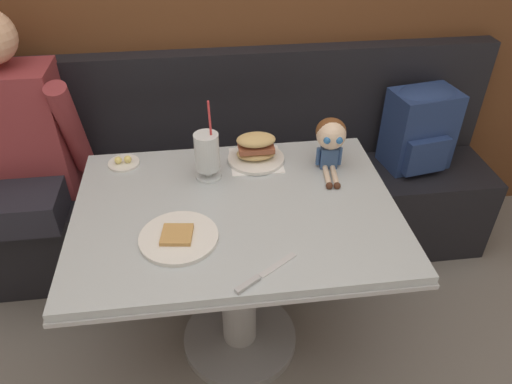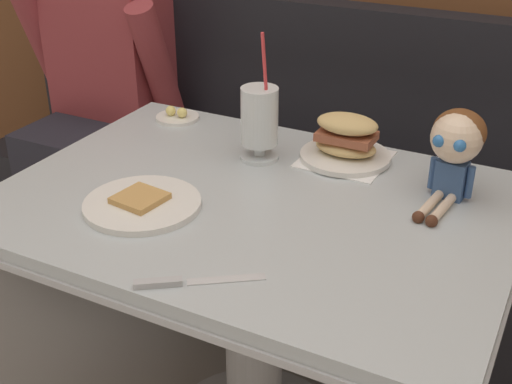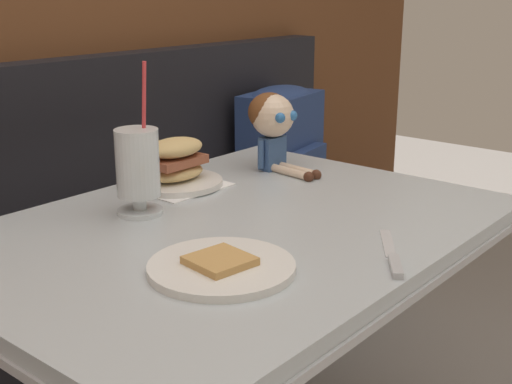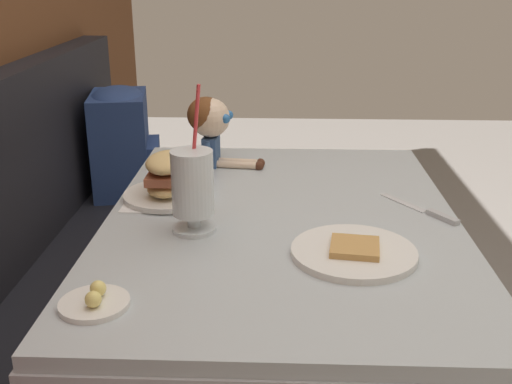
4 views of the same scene
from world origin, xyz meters
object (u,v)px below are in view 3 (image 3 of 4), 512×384
at_px(sandwich_plate, 176,167).
at_px(butter_knife, 393,260).
at_px(toast_plate, 221,266).
at_px(backpack, 282,141).
at_px(seated_doll, 273,120).
at_px(milkshake_glass, 138,167).

bearing_deg(sandwich_plate, butter_knife, -97.41).
distance_m(toast_plate, butter_knife, 0.30).
xyz_separation_m(toast_plate, sandwich_plate, (0.30, 0.42, 0.04)).
bearing_deg(toast_plate, butter_knife, -42.84).
bearing_deg(backpack, butter_knife, -133.79).
height_order(toast_plate, seated_doll, seated_doll).
height_order(butter_knife, seated_doll, seated_doll).
relative_size(milkshake_glass, sandwich_plate, 1.44).
relative_size(seated_doll, backpack, 0.55).
xyz_separation_m(toast_plate, backpack, (1.12, 0.74, -0.09)).
bearing_deg(sandwich_plate, backpack, 21.36).
bearing_deg(seated_doll, toast_plate, -148.70).
height_order(seated_doll, backpack, seated_doll).
xyz_separation_m(butter_knife, seated_doll, (0.35, 0.55, 0.12)).
height_order(toast_plate, butter_knife, toast_plate).
distance_m(milkshake_glass, butter_knife, 0.55).
xyz_separation_m(butter_knife, backpack, (0.91, 0.95, -0.09)).
bearing_deg(backpack, sandwich_plate, -158.64).
xyz_separation_m(milkshake_glass, sandwich_plate, (0.19, 0.09, -0.05)).
xyz_separation_m(toast_plate, milkshake_glass, (0.11, 0.33, 0.09)).
xyz_separation_m(sandwich_plate, seated_doll, (0.27, -0.08, 0.08)).
height_order(milkshake_glass, backpack, milkshake_glass).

